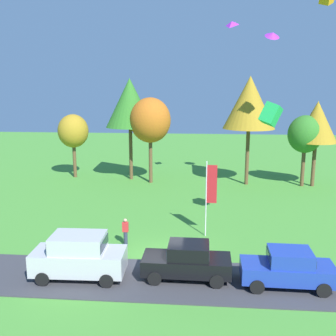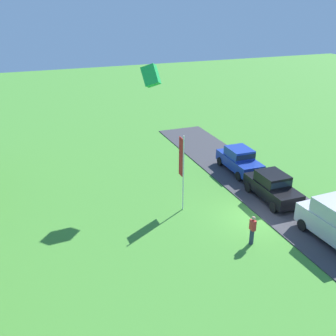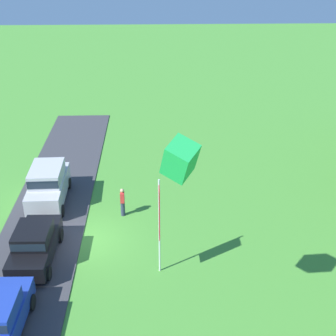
{
  "view_description": "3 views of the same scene",
  "coord_description": "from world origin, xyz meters",
  "px_view_note": "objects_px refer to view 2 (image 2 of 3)",
  "views": [
    {
      "loc": [
        2.16,
        -20.49,
        9.51
      ],
      "look_at": [
        -0.09,
        5.68,
        4.05
      ],
      "focal_mm": 42.0,
      "sensor_mm": 36.0,
      "label": 1
    },
    {
      "loc": [
        -17.59,
        12.55,
        12.38
      ],
      "look_at": [
        2.31,
        4.82,
        3.12
      ],
      "focal_mm": 42.0,
      "sensor_mm": 36.0,
      "label": 2
    },
    {
      "loc": [
        19.99,
        3.58,
        14.58
      ],
      "look_at": [
        2.89,
        4.12,
        5.69
      ],
      "focal_mm": 50.0,
      "sensor_mm": 36.0,
      "label": 3
    }
  ],
  "objects_px": {
    "car_sedan_by_flagpole": "(272,186)",
    "person_watching_sky": "(252,230)",
    "car_sedan_mid_row": "(239,159)",
    "kite_box_trailing_tail": "(151,76)",
    "flag_banner": "(182,163)"
  },
  "relations": [
    {
      "from": "person_watching_sky",
      "to": "flag_banner",
      "type": "distance_m",
      "value": 5.92
    },
    {
      "from": "car_sedan_mid_row",
      "to": "flag_banner",
      "type": "height_order",
      "value": "flag_banner"
    },
    {
      "from": "car_sedan_by_flagpole",
      "to": "kite_box_trailing_tail",
      "type": "relative_size",
      "value": 3.58
    },
    {
      "from": "car_sedan_mid_row",
      "to": "person_watching_sky",
      "type": "bearing_deg",
      "value": 153.42
    },
    {
      "from": "car_sedan_mid_row",
      "to": "kite_box_trailing_tail",
      "type": "distance_m",
      "value": 9.77
    },
    {
      "from": "kite_box_trailing_tail",
      "to": "car_sedan_by_flagpole",
      "type": "bearing_deg",
      "value": -126.07
    },
    {
      "from": "car_sedan_mid_row",
      "to": "flag_banner",
      "type": "distance_m",
      "value": 7.64
    },
    {
      "from": "kite_box_trailing_tail",
      "to": "person_watching_sky",
      "type": "bearing_deg",
      "value": -163.07
    },
    {
      "from": "person_watching_sky",
      "to": "kite_box_trailing_tail",
      "type": "xyz_separation_m",
      "value": [
        8.75,
        2.66,
        6.95
      ]
    },
    {
      "from": "car_sedan_by_flagpole",
      "to": "person_watching_sky",
      "type": "relative_size",
      "value": 2.59
    },
    {
      "from": "flag_banner",
      "to": "person_watching_sky",
      "type": "bearing_deg",
      "value": -158.57
    },
    {
      "from": "kite_box_trailing_tail",
      "to": "car_sedan_mid_row",
      "type": "bearing_deg",
      "value": -90.0
    },
    {
      "from": "car_sedan_by_flagpole",
      "to": "kite_box_trailing_tail",
      "type": "height_order",
      "value": "kite_box_trailing_tail"
    },
    {
      "from": "kite_box_trailing_tail",
      "to": "flag_banner",
      "type": "bearing_deg",
      "value": -169.72
    },
    {
      "from": "car_sedan_mid_row",
      "to": "flag_banner",
      "type": "relative_size",
      "value": 0.9
    }
  ]
}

